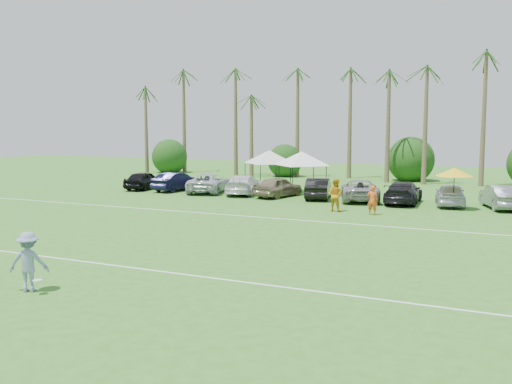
% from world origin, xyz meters
% --- Properties ---
extents(ground, '(120.00, 120.00, 0.00)m').
position_xyz_m(ground, '(0.00, 0.00, 0.00)').
color(ground, '#326E21').
rests_on(ground, ground).
extents(field_lines, '(80.00, 12.10, 0.01)m').
position_xyz_m(field_lines, '(0.00, 8.00, 0.01)').
color(field_lines, white).
rests_on(field_lines, ground).
extents(palm_tree_0, '(2.40, 2.40, 8.90)m').
position_xyz_m(palm_tree_0, '(-22.00, 38.00, 7.48)').
color(palm_tree_0, brown).
rests_on(palm_tree_0, ground).
extents(palm_tree_1, '(2.40, 2.40, 9.90)m').
position_xyz_m(palm_tree_1, '(-17.00, 38.00, 8.35)').
color(palm_tree_1, brown).
rests_on(palm_tree_1, ground).
extents(palm_tree_2, '(2.40, 2.40, 10.90)m').
position_xyz_m(palm_tree_2, '(-12.00, 38.00, 9.21)').
color(palm_tree_2, brown).
rests_on(palm_tree_2, ground).
extents(palm_tree_3, '(2.40, 2.40, 11.90)m').
position_xyz_m(palm_tree_3, '(-8.00, 38.00, 10.06)').
color(palm_tree_3, brown).
rests_on(palm_tree_3, ground).
extents(palm_tree_4, '(2.40, 2.40, 8.90)m').
position_xyz_m(palm_tree_4, '(-4.00, 38.00, 7.48)').
color(palm_tree_4, brown).
rests_on(palm_tree_4, ground).
extents(palm_tree_5, '(2.40, 2.40, 9.90)m').
position_xyz_m(palm_tree_5, '(0.00, 38.00, 8.35)').
color(palm_tree_5, brown).
rests_on(palm_tree_5, ground).
extents(palm_tree_6, '(2.40, 2.40, 10.90)m').
position_xyz_m(palm_tree_6, '(4.00, 38.00, 9.21)').
color(palm_tree_6, brown).
rests_on(palm_tree_6, ground).
extents(palm_tree_7, '(2.40, 2.40, 11.90)m').
position_xyz_m(palm_tree_7, '(8.00, 38.00, 10.06)').
color(palm_tree_7, brown).
rests_on(palm_tree_7, ground).
extents(palm_tree_8, '(2.40, 2.40, 8.90)m').
position_xyz_m(palm_tree_8, '(13.00, 38.00, 7.48)').
color(palm_tree_8, brown).
rests_on(palm_tree_8, ground).
extents(bush_tree_0, '(4.00, 4.00, 4.00)m').
position_xyz_m(bush_tree_0, '(-19.00, 39.00, 1.80)').
color(bush_tree_0, brown).
rests_on(bush_tree_0, ground).
extents(bush_tree_1, '(4.00, 4.00, 4.00)m').
position_xyz_m(bush_tree_1, '(-6.00, 39.00, 1.80)').
color(bush_tree_1, brown).
rests_on(bush_tree_1, ground).
extents(bush_tree_2, '(4.00, 4.00, 4.00)m').
position_xyz_m(bush_tree_2, '(6.00, 39.00, 1.80)').
color(bush_tree_2, brown).
rests_on(bush_tree_2, ground).
extents(sideline_player_a, '(0.62, 0.43, 1.64)m').
position_xyz_m(sideline_player_a, '(7.68, 17.45, 0.82)').
color(sideline_player_a, '#FA581B').
rests_on(sideline_player_a, ground).
extents(sideline_player_b, '(1.04, 0.87, 1.90)m').
position_xyz_m(sideline_player_b, '(5.41, 17.87, 0.95)').
color(sideline_player_b, orange).
rests_on(sideline_player_b, ground).
extents(canopy_tent_left, '(4.38, 4.38, 3.55)m').
position_xyz_m(canopy_tent_left, '(-2.89, 27.23, 3.04)').
color(canopy_tent_left, black).
rests_on(canopy_tent_left, ground).
extents(canopy_tent_right, '(4.43, 4.43, 3.59)m').
position_xyz_m(canopy_tent_right, '(0.39, 25.71, 3.07)').
color(canopy_tent_right, black).
rests_on(canopy_tent_right, ground).
extents(market_umbrella, '(2.23, 2.23, 2.48)m').
position_xyz_m(market_umbrella, '(11.53, 21.63, 2.22)').
color(market_umbrella, black).
rests_on(market_umbrella, ground).
extents(frisbee_player, '(1.34, 1.12, 1.80)m').
position_xyz_m(frisbee_player, '(1.96, -1.60, 0.90)').
color(frisbee_player, '#7C87B0').
rests_on(frisbee_player, ground).
extents(parked_car_0, '(2.15, 4.33, 1.42)m').
position_xyz_m(parked_car_0, '(-11.65, 22.79, 0.71)').
color(parked_car_0, black).
rests_on(parked_car_0, ground).
extents(parked_car_1, '(1.96, 4.45, 1.42)m').
position_xyz_m(parked_car_1, '(-8.79, 22.97, 0.71)').
color(parked_car_1, black).
rests_on(parked_car_1, ground).
extents(parked_car_2, '(3.56, 5.54, 1.42)m').
position_xyz_m(parked_car_2, '(-5.94, 23.01, 0.71)').
color(parked_car_2, silver).
rests_on(parked_car_2, ground).
extents(parked_car_3, '(3.05, 5.22, 1.42)m').
position_xyz_m(parked_car_3, '(-3.08, 23.10, 0.71)').
color(parked_car_3, white).
rests_on(parked_car_3, ground).
extents(parked_car_4, '(2.55, 4.43, 1.42)m').
position_xyz_m(parked_car_4, '(-0.22, 22.71, 0.71)').
color(parked_car_4, gray).
rests_on(parked_car_4, ground).
extents(parked_car_5, '(2.50, 4.55, 1.42)m').
position_xyz_m(parked_car_5, '(2.63, 23.01, 0.71)').
color(parked_car_5, black).
rests_on(parked_car_5, ground).
extents(parked_car_6, '(3.78, 5.58, 1.42)m').
position_xyz_m(parked_car_6, '(5.49, 23.09, 0.71)').
color(parked_car_6, '#949494').
rests_on(parked_car_6, ground).
extents(parked_car_7, '(2.23, 4.99, 1.42)m').
position_xyz_m(parked_car_7, '(8.34, 22.95, 0.71)').
color(parked_car_7, black).
rests_on(parked_car_7, ground).
extents(parked_car_8, '(2.35, 4.39, 1.42)m').
position_xyz_m(parked_car_8, '(11.20, 23.05, 0.71)').
color(parked_car_8, silver).
rests_on(parked_car_8, ground).
extents(parked_car_9, '(2.76, 4.56, 1.42)m').
position_xyz_m(parked_car_9, '(14.05, 23.08, 0.71)').
color(parked_car_9, slate).
rests_on(parked_car_9, ground).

